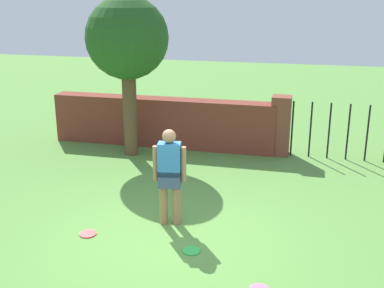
# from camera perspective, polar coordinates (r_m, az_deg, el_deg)

# --- Properties ---
(ground_plane) EXTENTS (40.00, 40.00, 0.00)m
(ground_plane) POSITION_cam_1_polar(r_m,az_deg,el_deg) (7.66, -2.85, -11.14)
(ground_plane) COLOR #568C3D
(brick_wall) EXTENTS (5.54, 0.50, 1.20)m
(brick_wall) POSITION_cam_1_polar(r_m,az_deg,el_deg) (11.95, -3.49, 2.58)
(brick_wall) COLOR brown
(brick_wall) RESTS_ON ground
(tree) EXTENTS (1.84, 1.84, 3.63)m
(tree) POSITION_cam_1_polar(r_m,az_deg,el_deg) (11.00, -7.66, 12.04)
(tree) COLOR brown
(tree) RESTS_ON ground
(person) EXTENTS (0.53, 0.27, 1.62)m
(person) POSITION_cam_1_polar(r_m,az_deg,el_deg) (7.77, -2.66, -3.41)
(person) COLOR #9E704C
(person) RESTS_ON ground
(fence_gate) EXTENTS (3.05, 0.44, 1.40)m
(fence_gate) POSITION_cam_1_polar(r_m,az_deg,el_deg) (11.43, 16.93, 1.66)
(fence_gate) COLOR brown
(fence_gate) RESTS_ON ground
(frisbee_red) EXTENTS (0.27, 0.27, 0.02)m
(frisbee_red) POSITION_cam_1_polar(r_m,az_deg,el_deg) (7.95, -12.19, -10.33)
(frisbee_red) COLOR red
(frisbee_red) RESTS_ON ground
(frisbee_green) EXTENTS (0.27, 0.27, 0.02)m
(frisbee_green) POSITION_cam_1_polar(r_m,az_deg,el_deg) (7.32, -0.08, -12.50)
(frisbee_green) COLOR green
(frisbee_green) RESTS_ON ground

